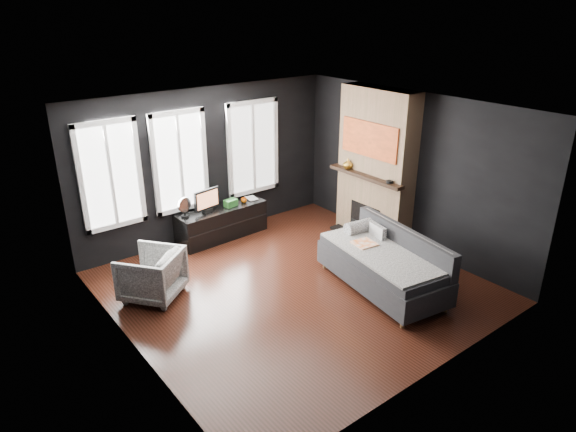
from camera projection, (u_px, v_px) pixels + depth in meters
floor at (295, 287)px, 7.81m from camera, size 5.00×5.00×0.00m
ceiling at (296, 110)px, 6.77m from camera, size 5.00×5.00×0.00m
wall_back at (208, 164)px, 9.11m from camera, size 5.00×0.02×2.70m
wall_left at (125, 254)px, 5.88m from camera, size 0.02×5.00×2.70m
wall_right at (410, 172)px, 8.71m from camera, size 0.02×5.00×2.70m
windows at (181, 109)px, 8.43m from camera, size 4.00×0.16×1.76m
fireplace at (376, 165)px, 9.03m from camera, size 0.70×1.62×2.70m
sofa at (382, 261)px, 7.61m from camera, size 1.36×2.24×0.91m
stripe_pillow at (377, 235)px, 7.99m from camera, size 0.15×0.36×0.35m
armchair at (151, 272)px, 7.42m from camera, size 1.07×1.06×0.80m
media_console at (222, 222)px, 9.37m from camera, size 1.71×0.61×0.58m
monitor at (207, 199)px, 8.98m from camera, size 0.55×0.21×0.48m
desk_fan at (184, 207)px, 8.78m from camera, size 0.32×0.32×0.37m
mug at (244, 200)px, 9.47m from camera, size 0.11×0.09×0.11m
book at (247, 193)px, 9.58m from camera, size 0.18×0.05×0.25m
storage_box at (231, 203)px, 9.30m from camera, size 0.25×0.18×0.13m
mantel_vase at (348, 164)px, 9.23m from camera, size 0.24×0.24×0.18m
mantel_clock at (390, 182)px, 8.53m from camera, size 0.14×0.14×0.04m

